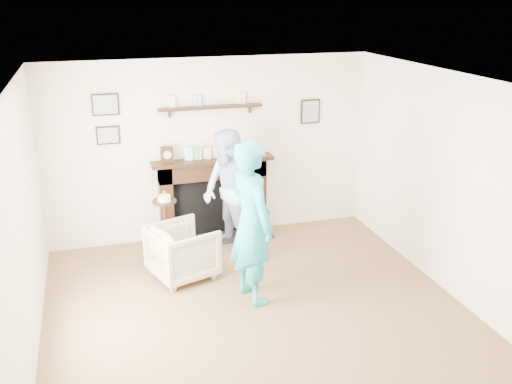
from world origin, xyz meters
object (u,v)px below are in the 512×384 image
at_px(woman, 252,297).
at_px(pedestal_table, 165,219).
at_px(man, 230,249).
at_px(armchair, 184,276).

bearing_deg(woman, pedestal_table, 19.47).
distance_m(woman, pedestal_table, 1.55).
distance_m(man, woman, 1.34).
xyz_separation_m(woman, pedestal_table, (-0.79, 1.19, 0.60)).
bearing_deg(man, pedestal_table, -100.38).
relative_size(armchair, pedestal_table, 0.75).
xyz_separation_m(armchair, pedestal_table, (-0.13, 0.44, 0.60)).
relative_size(armchair, woman, 0.39).
height_order(woman, pedestal_table, pedestal_table).
bearing_deg(pedestal_table, man, 9.44).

